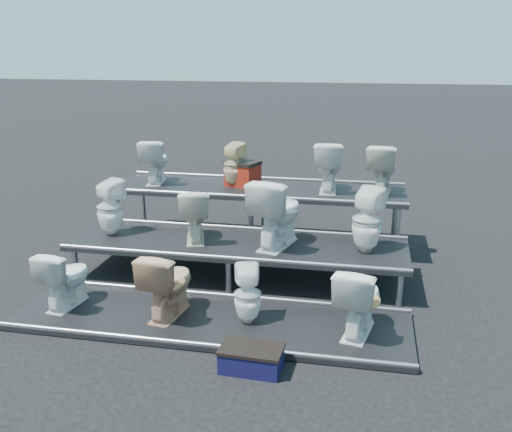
% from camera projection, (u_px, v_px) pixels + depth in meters
% --- Properties ---
extents(ground, '(80.00, 80.00, 0.00)m').
position_uv_depth(ground, '(238.00, 277.00, 7.27)').
color(ground, black).
rests_on(ground, ground).
extents(tier_front, '(4.20, 1.20, 0.06)m').
position_uv_depth(tier_front, '(210.00, 321.00, 6.04)').
color(tier_front, black).
rests_on(tier_front, ground).
extents(tier_mid, '(4.20, 1.20, 0.46)m').
position_uv_depth(tier_mid, '(238.00, 260.00, 7.21)').
color(tier_mid, black).
rests_on(tier_mid, ground).
extents(tier_back, '(4.20, 1.20, 0.86)m').
position_uv_depth(tier_back, '(258.00, 216.00, 8.37)').
color(tier_back, black).
rests_on(tier_back, ground).
extents(toilet_0, '(0.45, 0.69, 0.66)m').
position_uv_depth(toilet_0, '(65.00, 277.00, 6.25)').
color(toilet_0, white).
rests_on(toilet_0, tier_front).
extents(toilet_1, '(0.50, 0.76, 0.73)m').
position_uv_depth(toilet_1, '(168.00, 283.00, 6.02)').
color(toilet_1, tan).
rests_on(toilet_1, tier_front).
extents(toilet_2, '(0.34, 0.35, 0.62)m').
position_uv_depth(toilet_2, '(248.00, 294.00, 5.87)').
color(toilet_2, white).
rests_on(toilet_2, tier_front).
extents(toilet_3, '(0.54, 0.77, 0.72)m').
position_uv_depth(toilet_3, '(359.00, 299.00, 5.64)').
color(toilet_3, white).
rests_on(toilet_3, tier_front).
extents(toilet_4, '(0.43, 0.44, 0.73)m').
position_uv_depth(toilet_4, '(110.00, 207.00, 7.36)').
color(toilet_4, white).
rests_on(toilet_4, tier_mid).
extents(toilet_5, '(0.55, 0.74, 0.67)m').
position_uv_depth(toilet_5, '(194.00, 214.00, 7.15)').
color(toilet_5, beige).
rests_on(toilet_5, tier_mid).
extents(toilet_6, '(0.68, 0.94, 0.86)m').
position_uv_depth(toilet_6, '(277.00, 212.00, 6.92)').
color(toilet_6, white).
rests_on(toilet_6, tier_mid).
extents(toilet_7, '(0.45, 0.45, 0.78)m').
position_uv_depth(toilet_7, '(367.00, 220.00, 6.73)').
color(toilet_7, white).
rests_on(toilet_7, tier_mid).
extents(toilet_8, '(0.45, 0.69, 0.65)m').
position_uv_depth(toilet_8, '(155.00, 161.00, 8.45)').
color(toilet_8, white).
rests_on(toilet_8, tier_back).
extents(toilet_9, '(0.37, 0.38, 0.64)m').
position_uv_depth(toilet_9, '(233.00, 165.00, 8.22)').
color(toilet_9, beige).
rests_on(toilet_9, tier_back).
extents(toilet_10, '(0.42, 0.71, 0.71)m').
position_uv_depth(toilet_10, '(328.00, 166.00, 7.96)').
color(toilet_10, white).
rests_on(toilet_10, tier_back).
extents(toilet_11, '(0.47, 0.72, 0.70)m').
position_uv_depth(toilet_11, '(382.00, 169.00, 7.82)').
color(toilet_11, beige).
rests_on(toilet_11, tier_back).
extents(red_crate, '(0.53, 0.48, 0.31)m').
position_uv_depth(red_crate, '(243.00, 175.00, 8.31)').
color(red_crate, '#9D2711').
rests_on(red_crate, tier_back).
extents(step_stool, '(0.56, 0.35, 0.20)m').
position_uv_depth(step_stool, '(251.00, 360.00, 5.16)').
color(step_stool, black).
rests_on(step_stool, ground).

